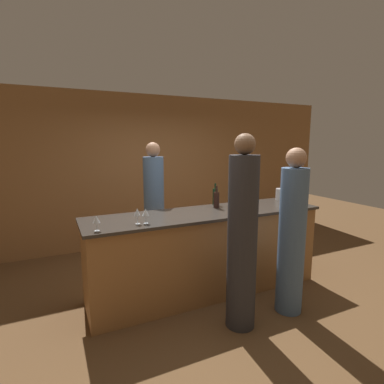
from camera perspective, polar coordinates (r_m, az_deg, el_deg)
ground_plane at (r=4.16m, az=2.76°, el=-18.17°), size 14.00×14.00×0.00m
back_wall at (r=5.77m, az=-7.63°, el=4.10°), size 8.00×0.06×2.80m
bar_counter at (r=3.95m, az=2.82°, el=-11.29°), size 3.06×0.77×1.06m
bartender at (r=4.47m, az=-7.21°, el=-3.75°), size 0.30×0.30×1.93m
guest_0 at (r=3.13m, az=9.54°, el=-8.82°), size 0.31×0.31×2.02m
guest_1 at (r=3.56m, az=18.48°, el=-8.02°), size 0.30×0.30×1.88m
wine_bottle_0 at (r=4.00m, az=4.67°, el=-1.44°), size 0.08×0.08×0.30m
wine_bottle_1 at (r=4.20m, az=4.45°, el=-0.83°), size 0.07×0.07×0.30m
wine_bottle_2 at (r=4.03m, az=7.46°, el=-1.55°), size 0.07×0.07×0.27m
ice_bucket at (r=4.76m, az=16.63°, el=-0.40°), size 0.16×0.16×0.17m
wine_glass_0 at (r=3.10m, az=-17.75°, el=-5.08°), size 0.07×0.07×0.15m
wine_glass_1 at (r=3.25m, az=-10.39°, el=-3.83°), size 0.06×0.06×0.18m
wine_glass_2 at (r=3.25m, az=-8.83°, el=-3.88°), size 0.07×0.07×0.17m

